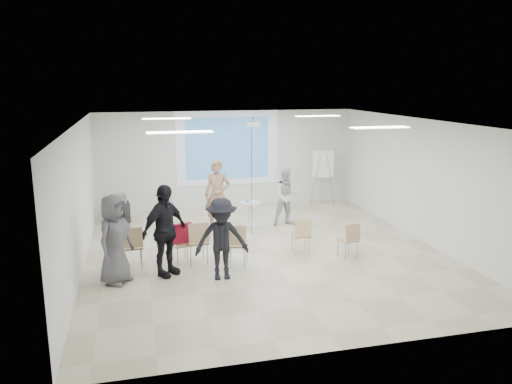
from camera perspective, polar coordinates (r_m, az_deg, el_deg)
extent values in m
cube|color=beige|center=(11.72, 0.95, -7.04)|extent=(8.00, 9.00, 0.10)
cube|color=white|center=(11.07, 1.00, 8.25)|extent=(8.00, 9.00, 0.10)
cube|color=silver|center=(15.67, -3.30, 3.78)|extent=(8.00, 0.10, 3.00)
cube|color=silver|center=(11.00, -19.87, -0.70)|extent=(0.10, 9.00, 3.00)
cube|color=silver|center=(12.92, 18.61, 1.27)|extent=(0.10, 9.00, 3.00)
cube|color=silver|center=(15.55, -3.27, 5.02)|extent=(3.20, 0.01, 2.30)
cube|color=teal|center=(15.54, -3.26, 5.01)|extent=(2.60, 0.01, 1.90)
cylinder|color=white|center=(13.63, -0.65, -3.89)|extent=(0.47, 0.47, 0.05)
cylinder|color=white|center=(13.55, -0.65, -2.62)|extent=(0.13, 0.13, 0.62)
cylinder|color=silver|center=(13.46, -0.66, -1.24)|extent=(0.65, 0.65, 0.04)
cube|color=silver|center=(13.43, -0.44, -1.16)|extent=(0.20, 0.15, 0.01)
cube|color=teal|center=(13.50, -1.01, -1.05)|extent=(0.16, 0.21, 0.01)
imported|color=tan|center=(13.14, -4.44, 0.17)|extent=(0.91, 0.75, 2.14)
imported|color=silver|center=(13.63, 3.57, -0.16)|extent=(0.87, 0.71, 1.78)
cube|color=silver|center=(13.35, -3.88, 1.86)|extent=(0.08, 0.13, 0.04)
cube|color=white|center=(13.75, 2.56, 1.28)|extent=(0.05, 0.13, 0.04)
cube|color=tan|center=(10.92, -13.97, -6.06)|extent=(0.45, 0.45, 0.04)
cube|color=tan|center=(10.64, -13.99, -5.09)|extent=(0.44, 0.11, 0.41)
cylinder|color=#92959A|center=(10.83, -14.79, -7.60)|extent=(0.02, 0.02, 0.45)
cylinder|color=#97999F|center=(10.84, -12.93, -7.48)|extent=(0.02, 0.02, 0.45)
cylinder|color=gray|center=(11.16, -14.86, -7.00)|extent=(0.02, 0.02, 0.45)
cylinder|color=gray|center=(11.17, -13.05, -6.88)|extent=(0.02, 0.02, 0.45)
cube|color=tan|center=(11.05, -8.56, -5.96)|extent=(0.47, 0.47, 0.04)
cube|color=tan|center=(10.83, -8.23, -5.11)|extent=(0.38, 0.18, 0.35)
cylinder|color=gray|center=(10.94, -8.94, -7.30)|extent=(0.02, 0.02, 0.39)
cylinder|color=gray|center=(11.05, -7.49, -7.05)|extent=(0.02, 0.02, 0.39)
cylinder|color=gray|center=(11.20, -9.54, -6.85)|extent=(0.02, 0.02, 0.39)
cylinder|color=gray|center=(11.31, -8.12, -6.61)|extent=(0.02, 0.02, 0.39)
cube|color=tan|center=(10.92, -6.77, -5.69)|extent=(0.49, 0.49, 0.04)
cube|color=tan|center=(10.64, -6.54, -4.67)|extent=(0.45, 0.14, 0.43)
cylinder|color=#94979D|center=(10.79, -7.45, -7.30)|extent=(0.03, 0.03, 0.47)
cylinder|color=gray|center=(10.87, -5.58, -7.11)|extent=(0.03, 0.03, 0.47)
cylinder|color=gray|center=(11.13, -7.87, -6.70)|extent=(0.03, 0.03, 0.47)
cylinder|color=gray|center=(11.20, -6.05, -6.51)|extent=(0.03, 0.03, 0.47)
cube|color=tan|center=(10.72, -2.15, -6.00)|extent=(0.57, 0.57, 0.04)
cube|color=tan|center=(10.45, -2.34, -5.00)|extent=(0.44, 0.24, 0.42)
cylinder|color=gray|center=(10.67, -3.24, -7.48)|extent=(0.03, 0.03, 0.46)
cylinder|color=gray|center=(10.61, -1.34, -7.57)|extent=(0.03, 0.03, 0.46)
cylinder|color=gray|center=(11.00, -2.91, -6.85)|extent=(0.03, 0.03, 0.46)
cylinder|color=gray|center=(10.94, -1.06, -6.94)|extent=(0.03, 0.03, 0.46)
cube|color=tan|center=(11.56, 5.14, -4.93)|extent=(0.41, 0.41, 0.04)
cube|color=tan|center=(11.32, 5.44, -4.08)|extent=(0.39, 0.10, 0.37)
cylinder|color=gray|center=(11.43, 4.59, -6.24)|extent=(0.02, 0.02, 0.41)
cylinder|color=#979A9F|center=(11.52, 6.11, -6.12)|extent=(0.02, 0.02, 0.41)
cylinder|color=gray|center=(11.72, 4.16, -5.75)|extent=(0.02, 0.02, 0.41)
cylinder|color=gray|center=(11.81, 5.64, -5.65)|extent=(0.02, 0.02, 0.41)
cube|color=tan|center=(11.42, 10.44, -5.38)|extent=(0.45, 0.45, 0.04)
cube|color=tan|center=(11.21, 11.03, -4.54)|extent=(0.39, 0.15, 0.36)
cylinder|color=gray|center=(11.28, 10.22, -6.71)|extent=(0.02, 0.02, 0.40)
cylinder|color=gray|center=(11.45, 11.48, -6.46)|extent=(0.02, 0.02, 0.40)
cylinder|color=gray|center=(11.51, 9.33, -6.27)|extent=(0.02, 0.02, 0.40)
cylinder|color=#95989D|center=(11.69, 10.58, -6.04)|extent=(0.02, 0.02, 0.40)
cube|color=maroon|center=(10.75, -8.50, -4.69)|extent=(0.46, 0.23, 0.43)
imported|color=black|center=(10.93, -6.79, -5.48)|extent=(0.38, 0.29, 0.03)
imported|color=black|center=(10.17, -10.44, -3.62)|extent=(1.45, 1.38, 2.16)
imported|color=black|center=(9.89, -3.96, -4.78)|extent=(1.24, 0.71, 1.88)
imported|color=#56575B|center=(10.05, -15.87, -4.64)|extent=(1.08, 1.16, 1.99)
cylinder|color=gray|center=(15.90, 6.80, 1.46)|extent=(0.26, 0.28, 1.67)
cylinder|color=gray|center=(15.94, 8.50, 1.44)|extent=(0.36, 0.12, 1.67)
cylinder|color=gray|center=(16.22, 7.56, 1.66)|extent=(0.13, 0.37, 1.67)
cube|color=white|center=(15.94, 7.67, 3.36)|extent=(0.69, 0.37, 0.93)
cube|color=gray|center=(15.92, 7.70, 4.89)|extent=(0.67, 0.25, 0.06)
cube|color=black|center=(14.48, -15.29, -2.23)|extent=(0.58, 0.48, 0.53)
cube|color=gray|center=(14.39, -15.38, -0.75)|extent=(0.41, 0.36, 0.23)
cylinder|color=black|center=(14.38, -16.02, -3.48)|extent=(0.07, 0.07, 0.06)
cylinder|color=black|center=(14.42, -14.33, -3.34)|extent=(0.07, 0.07, 0.06)
cylinder|color=black|center=(14.69, -16.12, -3.15)|extent=(0.07, 0.07, 0.06)
cylinder|color=black|center=(14.72, -14.47, -3.02)|extent=(0.07, 0.07, 0.06)
cube|color=white|center=(12.57, -0.33, 7.71)|extent=(0.30, 0.25, 0.10)
cylinder|color=gray|center=(12.56, -0.33, 8.21)|extent=(0.04, 0.04, 0.14)
cylinder|color=black|center=(12.68, -0.50, 1.19)|extent=(0.01, 0.01, 2.77)
cylinder|color=white|center=(12.68, -0.04, 1.20)|extent=(0.01, 0.01, 2.77)
cube|color=white|center=(12.73, -10.19, 8.25)|extent=(1.20, 0.30, 0.02)
cube|color=white|center=(13.59, 7.07, 8.61)|extent=(1.20, 0.30, 0.02)
cube|color=white|center=(9.26, -8.70, 6.77)|extent=(1.20, 0.30, 0.02)
cube|color=white|center=(10.41, 13.97, 7.17)|extent=(1.20, 0.30, 0.02)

